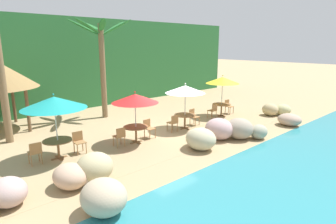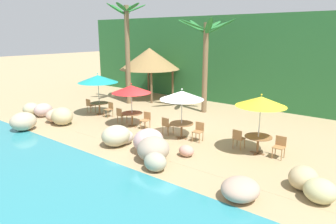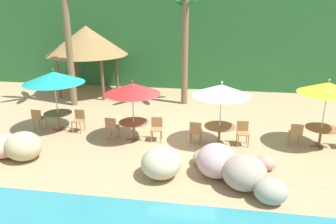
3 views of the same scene
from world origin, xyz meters
name	(u,v)px [view 1 (image 1 of 3)]	position (x,y,z in m)	size (l,w,h in m)	color
ground_plane	(166,133)	(0.00, 0.00, 0.00)	(120.00, 120.00, 0.00)	tan
terrace_deck	(166,133)	(0.00, 0.00, 0.00)	(18.00, 5.20, 0.01)	tan
foliage_backdrop	(80,63)	(0.00, 9.00, 3.00)	(28.00, 2.40, 6.00)	#286633
rock_seawall	(188,143)	(-1.16, -2.63, 0.41)	(17.04, 3.52, 0.99)	#B5A096
umbrella_teal	(54,103)	(-5.21, 0.34, 2.19)	(2.36, 2.36, 2.53)	silver
dining_table_teal	(58,143)	(-5.21, 0.34, 0.61)	(1.10, 1.10, 0.74)	brown
chair_teal_seaward	(79,141)	(-4.36, 0.38, 0.51)	(0.45, 0.45, 0.87)	#9E7042
chair_teal_inland	(35,152)	(-6.06, 0.29, 0.51)	(0.44, 0.45, 0.87)	#9E7042
umbrella_red	(135,98)	(-1.93, -0.18, 2.01)	(2.04, 2.04, 2.32)	silver
dining_table_red	(136,129)	(-1.93, -0.18, 0.61)	(1.10, 1.10, 0.74)	brown
chair_red_seaward	(148,127)	(-1.10, -0.01, 0.51)	(0.46, 0.46, 0.87)	#9E7042
chair_red_inland	(120,136)	(-2.79, -0.19, 0.51)	(0.46, 0.46, 0.87)	#9E7042
umbrella_white	(185,89)	(1.24, -0.11, 2.07)	(2.03, 2.03, 2.38)	silver
dining_table_white	(185,117)	(1.24, -0.11, 0.61)	(1.10, 1.10, 0.74)	brown
chair_white_seaward	(193,116)	(2.07, 0.06, 0.51)	(0.46, 0.47, 0.87)	#9E7042
chair_white_inland	(173,122)	(0.38, -0.15, 0.51)	(0.45, 0.45, 0.87)	#9E7042
umbrella_yellow	(223,80)	(4.81, 0.27, 2.19)	(2.00, 2.00, 2.50)	silver
dining_table_yellow	(221,106)	(4.81, 0.27, 0.61)	(1.10, 1.10, 0.74)	brown
chair_yellow_seaward	(228,105)	(5.66, 0.37, 0.51)	(0.43, 0.43, 0.87)	#9E7042
chair_yellow_inland	(213,110)	(3.95, 0.22, 0.51)	(0.44, 0.45, 0.87)	#9E7042
palm_tree_second	(101,49)	(-0.60, 4.86, 3.99)	(3.62, 3.63, 5.67)	brown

